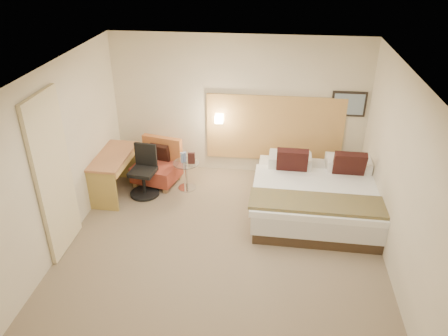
# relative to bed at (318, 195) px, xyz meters

# --- Properties ---
(floor) EXTENTS (4.80, 5.00, 0.02)m
(floor) POSITION_rel_bed_xyz_m (-1.50, -1.12, -0.36)
(floor) COLOR #7C6A53
(floor) RESTS_ON ground
(ceiling) EXTENTS (4.80, 5.00, 0.02)m
(ceiling) POSITION_rel_bed_xyz_m (-1.50, -1.12, 2.36)
(ceiling) COLOR silver
(ceiling) RESTS_ON floor
(wall_back) EXTENTS (4.80, 0.02, 2.70)m
(wall_back) POSITION_rel_bed_xyz_m (-1.50, 1.39, 1.00)
(wall_back) COLOR beige
(wall_back) RESTS_ON floor
(wall_front) EXTENTS (4.80, 0.02, 2.70)m
(wall_front) POSITION_rel_bed_xyz_m (-1.50, -3.63, 1.00)
(wall_front) COLOR beige
(wall_front) RESTS_ON floor
(wall_left) EXTENTS (0.02, 5.00, 2.70)m
(wall_left) POSITION_rel_bed_xyz_m (-3.91, -1.12, 1.00)
(wall_left) COLOR beige
(wall_left) RESTS_ON floor
(wall_right) EXTENTS (0.02, 5.00, 2.70)m
(wall_right) POSITION_rel_bed_xyz_m (0.91, -1.12, 1.00)
(wall_right) COLOR beige
(wall_right) RESTS_ON floor
(headboard_panel) EXTENTS (2.60, 0.04, 1.30)m
(headboard_panel) POSITION_rel_bed_xyz_m (-0.80, 1.35, 0.60)
(headboard_panel) COLOR tan
(headboard_panel) RESTS_ON wall_back
(art_frame) EXTENTS (0.62, 0.03, 0.47)m
(art_frame) POSITION_rel_bed_xyz_m (0.52, 1.36, 1.15)
(art_frame) COLOR black
(art_frame) RESTS_ON wall_back
(art_canvas) EXTENTS (0.54, 0.01, 0.39)m
(art_canvas) POSITION_rel_bed_xyz_m (0.52, 1.34, 1.15)
(art_canvas) COLOR #768EA3
(art_canvas) RESTS_ON wall_back
(lamp_arm) EXTENTS (0.02, 0.12, 0.02)m
(lamp_arm) POSITION_rel_bed_xyz_m (-1.85, 1.30, 0.80)
(lamp_arm) COLOR silver
(lamp_arm) RESTS_ON wall_back
(lamp_shade) EXTENTS (0.15, 0.15, 0.15)m
(lamp_shade) POSITION_rel_bed_xyz_m (-1.85, 1.24, 0.80)
(lamp_shade) COLOR #F3E2BD
(lamp_shade) RESTS_ON wall_back
(curtain) EXTENTS (0.06, 0.90, 2.42)m
(curtain) POSITION_rel_bed_xyz_m (-3.86, -1.37, 0.87)
(curtain) COLOR beige
(curtain) RESTS_ON wall_left
(bottle_a) EXTENTS (0.06, 0.06, 0.19)m
(bottle_a) POSITION_rel_bed_xyz_m (-2.44, 0.54, 0.29)
(bottle_a) COLOR #7C96C0
(bottle_a) RESTS_ON side_table
(bottle_b) EXTENTS (0.06, 0.06, 0.19)m
(bottle_b) POSITION_rel_bed_xyz_m (-2.40, 0.57, 0.29)
(bottle_b) COLOR #8B9FD6
(bottle_b) RESTS_ON side_table
(menu_folder) EXTENTS (0.13, 0.06, 0.21)m
(menu_folder) POSITION_rel_bed_xyz_m (-2.26, 0.51, 0.30)
(menu_folder) COLOR #381917
(menu_folder) RESTS_ON side_table
(bed) EXTENTS (2.23, 2.16, 1.06)m
(bed) POSITION_rel_bed_xyz_m (0.00, 0.00, 0.00)
(bed) COLOR #392A1C
(bed) RESTS_ON floor
(lounge_chair) EXTENTS (0.93, 0.86, 0.84)m
(lounge_chair) POSITION_rel_bed_xyz_m (-2.96, 0.73, -0.01)
(lounge_chair) COLOR #A9814F
(lounge_chair) RESTS_ON floor
(side_table) EXTENTS (0.54, 0.54, 0.54)m
(side_table) POSITION_rel_bed_xyz_m (-2.37, 0.53, -0.04)
(side_table) COLOR silver
(side_table) RESTS_ON floor
(desk) EXTENTS (0.60, 1.26, 0.78)m
(desk) POSITION_rel_bed_xyz_m (-3.61, 0.22, 0.27)
(desk) COLOR #AB6B43
(desk) RESTS_ON floor
(desk_chair) EXTENTS (0.59, 0.59, 0.94)m
(desk_chair) POSITION_rel_bed_xyz_m (-3.09, 0.26, 0.04)
(desk_chair) COLOR black
(desk_chair) RESTS_ON floor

